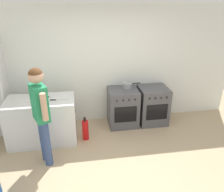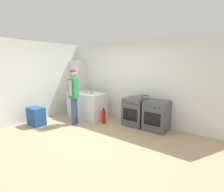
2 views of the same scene
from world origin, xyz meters
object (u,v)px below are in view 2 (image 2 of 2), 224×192
oven_left (135,112)px  person (74,91)px  knife_paring (92,92)px  fire_extinguisher (104,117)px  knife_carving (84,93)px  recycling_crate_lower (37,121)px  knife_bread (93,94)px  pot (140,96)px  larder_cabinet (78,86)px  oven_right (157,116)px  recycling_crate_upper (36,112)px

oven_left → person: bearing=-145.7°
knife_paring → fire_extinguisher: (0.68, -0.21, -0.69)m
knife_paring → person: person is taller
knife_carving → recycling_crate_lower: bearing=-114.8°
knife_carving → knife_bread: bearing=2.2°
pot → fire_extinguisher: pot is taller
pot → knife_carving: (-1.88, -0.54, -0.01)m
person → recycling_crate_lower: person is taller
knife_bread → larder_cabinet: size_ratio=0.18×
oven_left → knife_paring: bearing=-170.3°
knife_carving → knife_bread: (0.42, 0.02, -0.00)m
knife_carving → knife_bread: size_ratio=0.94×
oven_left → recycling_crate_lower: 3.06m
oven_left → knife_paring: knife_paring is taller
pot → larder_cabinet: 2.77m
oven_left → pot: (0.12, 0.08, 0.49)m
oven_right → larder_cabinet: size_ratio=0.42×
fire_extinguisher → recycling_crate_upper: bearing=-137.9°
larder_cabinet → pot: bearing=-0.5°
person → fire_extinguisher: (0.70, 0.59, -0.82)m
pot → knife_bread: (-1.46, -0.52, -0.01)m
oven_right → knife_bread: size_ratio=2.42×
oven_left → pot: 0.51m
oven_right → knife_paring: (-2.25, -0.27, 0.48)m
pot → recycling_crate_upper: 3.23m
knife_bread → recycling_crate_lower: knife_bread is taller
knife_carving → knife_bread: same height
knife_bread → recycling_crate_lower: (-1.07, -1.42, -0.76)m
knife_bread → recycling_crate_upper: 1.85m
fire_extinguisher → knife_carving: bearing=178.8°
oven_right → recycling_crate_lower: bearing=-149.0°
oven_right → person: size_ratio=0.49×
pot → knife_paring: pot is taller
person → recycling_crate_upper: bearing=-136.5°
person → larder_cabinet: bearing=132.9°
oven_right → knife_carving: bearing=-169.4°
knife_carving → fire_extinguisher: 1.12m
knife_paring → person: (-0.01, -0.80, 0.14)m
fire_extinguisher → oven_left: bearing=28.8°
knife_bread → fire_extinguisher: knife_bread is taller
oven_right → knife_paring: bearing=-173.3°
oven_right → knife_bread: knife_bread is taller
knife_paring → recycling_crate_upper: bearing=-118.2°
pot → person: person is taller
pot → recycling_crate_upper: bearing=-142.5°
knife_bread → recycling_crate_lower: size_ratio=0.67×
recycling_crate_lower → person: bearing=43.5°
knife_carving → fire_extinguisher: bearing=-1.2°
pot → recycling_crate_upper: pot is taller
oven_right → knife_carving: (-2.46, -0.46, 0.48)m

